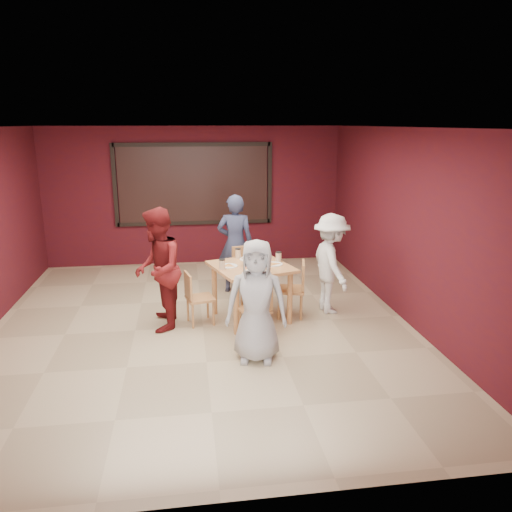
{
  "coord_description": "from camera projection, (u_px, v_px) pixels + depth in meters",
  "views": [
    {
      "loc": [
        -0.19,
        -6.75,
        2.86
      ],
      "look_at": [
        0.81,
        0.21,
        0.98
      ],
      "focal_mm": 35.0,
      "sensor_mm": 36.0,
      "label": 1
    }
  ],
  "objects": [
    {
      "name": "floor",
      "position": [
        203.0,
        327.0,
        7.22
      ],
      "size": [
        7.0,
        7.0,
        0.0
      ],
      "primitive_type": "plane",
      "color": "tan",
      "rests_on": "ground"
    },
    {
      "name": "diner_back",
      "position": [
        235.0,
        244.0,
        8.53
      ],
      "size": [
        0.7,
        0.53,
        1.7
      ],
      "primitive_type": "imported",
      "rotation": [
        0.0,
        0.0,
        2.92
      ],
      "color": "#313857",
      "rests_on": "floor"
    },
    {
      "name": "diner_front",
      "position": [
        256.0,
        301.0,
        6.04
      ],
      "size": [
        0.83,
        0.62,
        1.53
      ],
      "primitive_type": "imported",
      "rotation": [
        0.0,
        0.0,
        -0.19
      ],
      "color": "#A6A6A6",
      "rests_on": "floor"
    },
    {
      "name": "chair_right",
      "position": [
        295.0,
        286.0,
        7.5
      ],
      "size": [
        0.49,
        0.49,
        0.85
      ],
      "color": "#B87847",
      "rests_on": "floor"
    },
    {
      "name": "chair_back",
      "position": [
        248.0,
        271.0,
        8.1
      ],
      "size": [
        0.52,
        0.52,
        0.92
      ],
      "color": "#B87847",
      "rests_on": "floor"
    },
    {
      "name": "chair_front",
      "position": [
        256.0,
        308.0,
        6.72
      ],
      "size": [
        0.47,
        0.47,
        0.79
      ],
      "color": "#B87847",
      "rests_on": "floor"
    },
    {
      "name": "diner_left",
      "position": [
        158.0,
        270.0,
        6.98
      ],
      "size": [
        0.68,
        0.86,
        1.74
      ],
      "primitive_type": "imported",
      "rotation": [
        0.0,
        0.0,
        -1.59
      ],
      "color": "maroon",
      "rests_on": "floor"
    },
    {
      "name": "chair_left",
      "position": [
        196.0,
        295.0,
        7.22
      ],
      "size": [
        0.45,
        0.45,
        0.78
      ],
      "color": "#B87847",
      "rests_on": "floor"
    },
    {
      "name": "dining_table",
      "position": [
        251.0,
        272.0,
        7.34
      ],
      "size": [
        1.32,
        1.32,
        0.99
      ],
      "color": "tan",
      "rests_on": "floor"
    },
    {
      "name": "window_blinds",
      "position": [
        194.0,
        184.0,
        10.09
      ],
      "size": [
        3.0,
        0.02,
        1.5
      ],
      "primitive_type": "cube",
      "color": "black"
    },
    {
      "name": "diner_right",
      "position": [
        331.0,
        264.0,
        7.62
      ],
      "size": [
        0.67,
        1.05,
        1.54
      ],
      "primitive_type": "imported",
      "rotation": [
        0.0,
        0.0,
        1.67
      ],
      "color": "white",
      "rests_on": "floor"
    }
  ]
}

